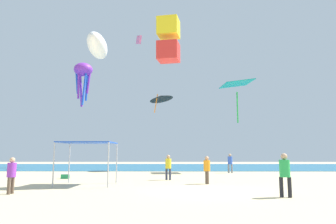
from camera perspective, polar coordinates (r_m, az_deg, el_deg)
name	(u,v)px	position (r m, az deg, el deg)	size (l,w,h in m)	color
ground	(207,192)	(15.73, 7.18, -14.34)	(110.00, 110.00, 0.10)	beige
ocean_strip	(183,167)	(44.23, 2.78, -9.97)	(110.00, 23.46, 0.03)	#1E6B93
canopy_tent	(88,144)	(18.92, -14.44, -5.78)	(3.03, 2.70, 2.48)	#B2B2B7
person_near_tent	(168,165)	(22.00, 0.05, -9.71)	(0.41, 0.41, 1.72)	#33384C
person_leftmost	(12,172)	(16.02, -26.72, -9.84)	(0.39, 0.44, 1.64)	brown
person_central	(285,171)	(14.17, 20.58, -10.12)	(0.46, 0.43, 1.82)	black
person_rightmost	(207,167)	(19.25, 7.13, -10.05)	(0.40, 0.44, 1.66)	brown
person_far_shore	(230,162)	(30.51, 11.30, -8.89)	(0.48, 0.43, 1.81)	slate
cooler_box	(65,176)	(24.30, -18.28, -11.11)	(0.57, 0.37, 0.35)	#1E8C4C
kite_diamond_teal	(237,86)	(33.27, 12.48, 4.71)	(3.31, 3.32, 4.36)	teal
kite_inflatable_white	(98,46)	(24.21, -12.77, 11.69)	(1.93, 4.74, 1.80)	white
kite_delta_black	(161,98)	(34.95, -1.29, 2.67)	(3.57, 3.56, 2.38)	black
kite_parafoil_pink	(139,40)	(42.10, -5.38, 12.99)	(1.17, 3.62, 2.24)	pink
kite_box_yellow	(168,40)	(20.31, 0.09, 13.08)	(1.54, 1.56, 2.80)	yellow
kite_octopus_purple	(83,72)	(45.55, -15.26, 7.12)	(2.65, 2.65, 6.10)	purple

